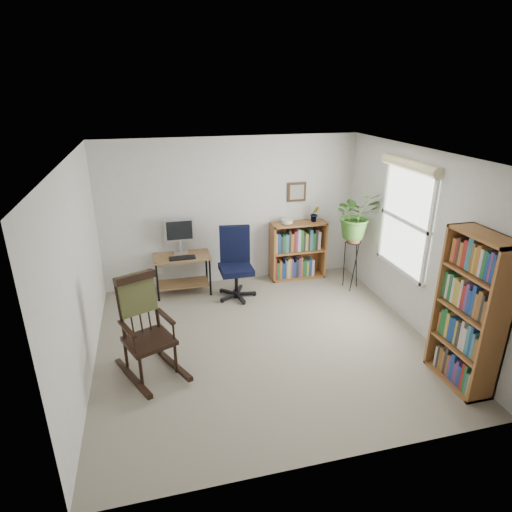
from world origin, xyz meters
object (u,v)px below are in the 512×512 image
object	(u,v)px
office_chair	(236,264)
tall_bookshelf	(470,312)
desk	(183,274)
rocking_chair	(148,328)
low_bookshelf	(298,250)

from	to	relation	value
office_chair	tall_bookshelf	size ratio (longest dim) A/B	0.64
desk	rocking_chair	xyz separation A→B (m)	(-0.55, -2.02, 0.28)
desk	office_chair	distance (m)	0.91
rocking_chair	tall_bookshelf	bearing A→B (deg)	-39.21
desk	rocking_chair	size ratio (longest dim) A/B	0.73
desk	low_bookshelf	xyz separation A→B (m)	(1.97, 0.12, 0.18)
rocking_chair	low_bookshelf	distance (m)	3.30
desk	low_bookshelf	world-z (taller)	low_bookshelf
low_bookshelf	tall_bookshelf	bearing A→B (deg)	-75.15
desk	low_bookshelf	bearing A→B (deg)	3.49
office_chair	low_bookshelf	size ratio (longest dim) A/B	1.14
office_chair	rocking_chair	world-z (taller)	rocking_chair
rocking_chair	tall_bookshelf	xyz separation A→B (m)	(3.34, -0.98, 0.27)
office_chair	rocking_chair	bearing A→B (deg)	-121.67
office_chair	low_bookshelf	distance (m)	1.27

